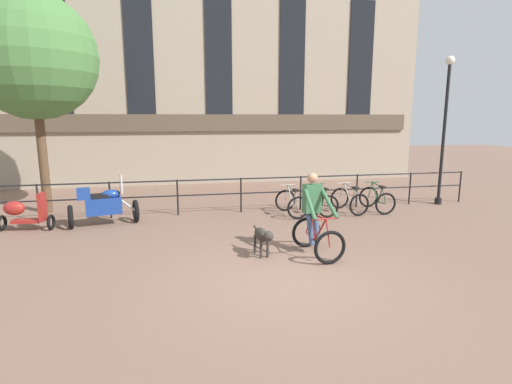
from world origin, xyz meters
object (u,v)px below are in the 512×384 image
(cyclist_with_bike, at_px, (315,218))
(parked_motorcycle, at_px, (103,205))
(parked_bicycle_mid_left, at_px, (321,202))
(parked_bicycle_far_end, at_px, (377,199))
(parked_bicycle_near_lamp, at_px, (292,203))
(dog, at_px, (263,236))
(parked_scooter, at_px, (24,213))
(street_lamp, at_px, (445,124))
(parked_bicycle_mid_right, at_px, (349,201))

(cyclist_with_bike, bearing_deg, parked_motorcycle, 139.94)
(parked_bicycle_mid_left, distance_m, parked_bicycle_far_end, 1.81)
(parked_bicycle_far_end, bearing_deg, parked_bicycle_near_lamp, -0.47)
(dog, distance_m, parked_scooter, 6.32)
(parked_bicycle_mid_left, distance_m, street_lamp, 4.88)
(parked_bicycle_far_end, distance_m, street_lamp, 3.40)
(parked_motorcycle, height_order, parked_bicycle_far_end, parked_motorcycle)
(parked_bicycle_far_end, bearing_deg, parked_motorcycle, 0.31)
(cyclist_with_bike, xyz_separation_m, parked_bicycle_mid_right, (2.29, 3.32, -0.41))
(dog, relative_size, street_lamp, 0.20)
(parked_bicycle_mid_right, relative_size, parked_bicycle_far_end, 1.07)
(parked_bicycle_mid_right, bearing_deg, parked_bicycle_near_lamp, -8.74)
(dog, distance_m, street_lamp, 8.08)
(parked_bicycle_mid_right, bearing_deg, parked_bicycle_mid_left, -8.74)
(street_lamp, bearing_deg, dog, -150.76)
(parked_bicycle_near_lamp, height_order, parked_bicycle_mid_right, same)
(dog, distance_m, parked_bicycle_mid_right, 4.74)
(dog, xyz_separation_m, parked_bicycle_near_lamp, (1.59, 3.31, -0.08))
(parked_motorcycle, relative_size, street_lamp, 0.39)
(cyclist_with_bike, xyz_separation_m, street_lamp, (5.68, 3.81, 1.87))
(dog, bearing_deg, parked_motorcycle, 128.75)
(cyclist_with_bike, height_order, parked_motorcycle, cyclist_with_bike)
(street_lamp, bearing_deg, parked_motorcycle, -176.70)
(cyclist_with_bike, xyz_separation_m, dog, (-1.11, 0.01, -0.33))
(street_lamp, bearing_deg, parked_bicycle_far_end, -168.77)
(dog, bearing_deg, parked_scooter, 140.92)
(parked_motorcycle, distance_m, parked_bicycle_mid_right, 7.03)
(parked_bicycle_mid_left, relative_size, parked_scooter, 0.87)
(cyclist_with_bike, distance_m, parked_bicycle_near_lamp, 3.37)
(parked_bicycle_near_lamp, bearing_deg, cyclist_with_bike, 77.36)
(parked_bicycle_far_end, bearing_deg, parked_bicycle_mid_right, -0.47)
(parked_bicycle_near_lamp, height_order, parked_bicycle_mid_left, same)
(parked_bicycle_mid_right, distance_m, street_lamp, 4.11)
(parked_bicycle_mid_left, height_order, parked_bicycle_far_end, same)
(parked_bicycle_far_end, distance_m, parked_scooter, 9.82)
(parked_motorcycle, xyz_separation_m, parked_bicycle_mid_right, (7.02, 0.11, -0.20))
(parked_bicycle_mid_right, bearing_deg, dog, 35.46)
(street_lamp, bearing_deg, parked_scooter, -176.70)
(parked_motorcycle, height_order, parked_bicycle_mid_right, parked_motorcycle)
(parked_bicycle_mid_right, xyz_separation_m, street_lamp, (3.39, 0.49, 2.27))
(dog, xyz_separation_m, parked_scooter, (-5.51, 3.09, 0.02))
(cyclist_with_bike, bearing_deg, parked_bicycle_mid_left, 61.44)
(dog, relative_size, parked_scooter, 0.71)
(cyclist_with_bike, bearing_deg, parked_bicycle_near_lamp, 75.87)
(parked_bicycle_mid_left, relative_size, street_lamp, 0.24)
(parked_bicycle_mid_left, height_order, street_lamp, street_lamp)
(parked_bicycle_far_end, xyz_separation_m, parked_scooter, (-9.81, -0.22, 0.10))
(parked_scooter, bearing_deg, parked_bicycle_near_lamp, -81.22)
(parked_bicycle_mid_left, xyz_separation_m, parked_scooter, (-8.00, -0.22, 0.10))
(dog, xyz_separation_m, parked_motorcycle, (-3.62, 3.20, 0.12))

